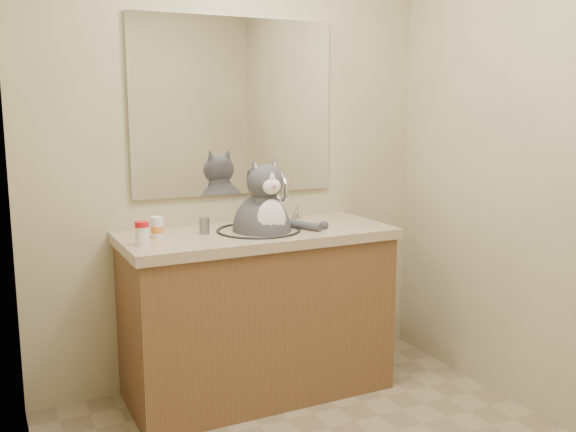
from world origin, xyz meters
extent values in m
cube|color=#C1B68E|center=(0.00, 1.25, 1.20)|extent=(2.20, 0.01, 2.40)
cube|color=#C1B68E|center=(-1.10, 0.00, 1.20)|extent=(0.01, 2.50, 2.40)
cube|color=brown|center=(0.00, 0.96, 0.40)|extent=(1.30, 0.55, 0.80)
cube|color=tan|center=(0.00, 0.96, 0.83)|extent=(1.34, 0.59, 0.05)
torus|color=black|center=(0.00, 0.94, 0.85)|extent=(0.42, 0.42, 0.02)
ellipsoid|color=white|center=(0.00, 0.94, 0.78)|extent=(0.40, 0.40, 0.15)
cylinder|color=silver|center=(0.17, 1.11, 0.95)|extent=(0.03, 0.03, 0.18)
torus|color=silver|center=(0.17, 1.05, 1.04)|extent=(0.03, 0.16, 0.16)
cone|color=silver|center=(0.30, 1.11, 0.90)|extent=(0.06, 0.06, 0.08)
cube|color=white|center=(0.00, 1.24, 1.45)|extent=(1.10, 0.02, 0.90)
cube|color=#C0B791|center=(-1.05, 0.10, 1.00)|extent=(0.01, 1.20, 1.90)
ellipsoid|color=#434247|center=(0.02, 0.95, 0.84)|extent=(0.29, 0.32, 0.39)
ellipsoid|color=white|center=(0.02, 0.84, 0.90)|extent=(0.16, 0.09, 0.24)
ellipsoid|color=#434247|center=(0.02, 0.90, 1.10)|extent=(0.18, 0.16, 0.17)
ellipsoid|color=white|center=(0.02, 0.83, 1.08)|extent=(0.09, 0.05, 0.08)
sphere|color=#D88C8C|center=(0.02, 0.81, 1.09)|extent=(0.02, 0.02, 0.02)
cone|color=#434247|center=(-0.03, 0.91, 1.18)|extent=(0.07, 0.06, 0.09)
cone|color=#434247|center=(0.07, 0.92, 1.18)|extent=(0.07, 0.06, 0.09)
cylinder|color=#434247|center=(0.21, 0.91, 0.87)|extent=(0.15, 0.25, 0.04)
cylinder|color=white|center=(-0.59, 0.88, 0.89)|extent=(0.07, 0.07, 0.08)
cylinder|color=red|center=(-0.59, 0.88, 0.94)|extent=(0.07, 0.07, 0.02)
cylinder|color=white|center=(-0.49, 1.01, 0.89)|extent=(0.07, 0.07, 0.08)
cylinder|color=orange|center=(-0.49, 1.01, 0.89)|extent=(0.07, 0.07, 0.03)
cylinder|color=white|center=(-0.49, 1.01, 0.94)|extent=(0.08, 0.08, 0.02)
cylinder|color=slate|center=(-0.26, 1.00, 0.89)|extent=(0.06, 0.06, 0.08)
camera|label=1|loc=(-1.24, -1.89, 1.47)|focal=40.00mm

